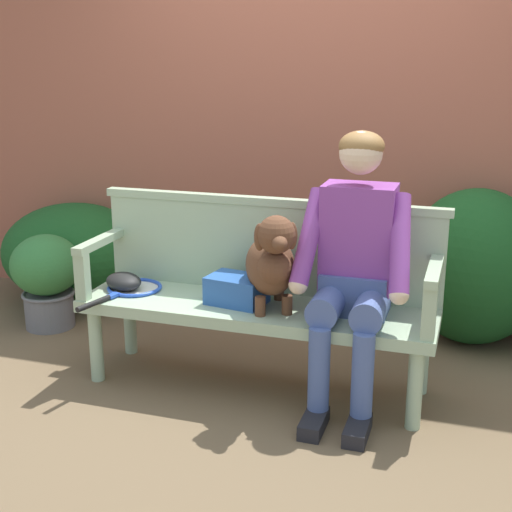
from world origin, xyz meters
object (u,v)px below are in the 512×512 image
Objects in this scene: baseball_glove at (124,281)px; tennis_racket at (131,289)px; garden_bench at (256,315)px; potted_plant at (47,275)px; person_seated at (354,261)px; dog_on_bench at (272,261)px; sports_bag at (237,290)px.

tennis_racket is at bearing 22.55° from baseball_glove.
garden_bench is 0.69m from tennis_racket.
person_seated is at bearing -11.53° from potted_plant.
tennis_racket is (-0.79, 0.05, -0.24)m from dog_on_bench.
dog_on_bench reaches higher than baseball_glove.
dog_on_bench is 2.27× the size of baseball_glove.
sports_bag is at bearing -179.64° from person_seated.
potted_plant reaches higher than baseball_glove.
person_seated is 2.05m from potted_plant.
tennis_racket is 0.60m from sports_bag.
baseball_glove is 0.79× the size of sports_bag.
baseball_glove is at bearing 178.62° from sports_bag.
tennis_racket is at bearing -26.60° from potted_plant.
sports_bag is (0.64, -0.02, 0.02)m from baseball_glove.
baseball_glove is at bearing 179.98° from garden_bench.
sports_bag is 1.46m from potted_plant.
person_seated is 2.23× the size of potted_plant.
baseball_glove is (-0.74, 0.00, 0.10)m from garden_bench.
sports_bag is (-0.10, -0.02, 0.13)m from garden_bench.
garden_bench is 0.74m from baseball_glove.
baseball_glove reaches higher than garden_bench.
baseball_glove is (-0.05, 0.01, 0.04)m from tennis_racket.
dog_on_bench is (-0.39, -0.05, -0.02)m from person_seated.
sports_bag is (-0.58, -0.00, -0.20)m from person_seated.
potted_plant is at bearing -175.78° from baseball_glove.
garden_bench is 3.58× the size of dog_on_bench.
sports_bag is at bearing -170.99° from garden_bench.
tennis_racket is 0.90m from potted_plant.
garden_bench is at bearing 178.64° from person_seated.
person_seated is at bearing -1.36° from garden_bench.
garden_bench is 0.59m from person_seated.
tennis_racket is (-1.18, 0.00, -0.26)m from person_seated.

